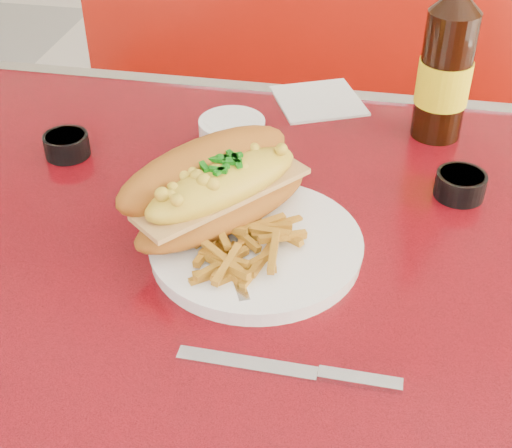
% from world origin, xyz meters
% --- Properties ---
extents(diner_table, '(1.23, 0.83, 0.77)m').
position_xyz_m(diner_table, '(0.00, 0.00, 0.61)').
color(diner_table, red).
rests_on(diner_table, ground).
extents(booth_bench_far, '(1.20, 0.51, 0.90)m').
position_xyz_m(booth_bench_far, '(0.00, 0.81, 0.29)').
color(booth_bench_far, '#9D150A').
rests_on(booth_bench_far, ground).
extents(dinner_plate, '(0.29, 0.29, 0.02)m').
position_xyz_m(dinner_plate, '(0.01, -0.01, 0.78)').
color(dinner_plate, white).
rests_on(dinner_plate, diner_table).
extents(mac_hoagie, '(0.24, 0.25, 0.10)m').
position_xyz_m(mac_hoagie, '(-0.04, 0.02, 0.83)').
color(mac_hoagie, '#A9601B').
rests_on(mac_hoagie, dinner_plate).
extents(fries_pile, '(0.13, 0.13, 0.03)m').
position_xyz_m(fries_pile, '(0.01, -0.03, 0.80)').
color(fries_pile, orange).
rests_on(fries_pile, dinner_plate).
extents(fork, '(0.08, 0.16, 0.00)m').
position_xyz_m(fork, '(-0.02, -0.03, 0.79)').
color(fork, '#B8B8BC').
rests_on(fork, dinner_plate).
extents(gravy_ramekin, '(0.12, 0.12, 0.05)m').
position_xyz_m(gravy_ramekin, '(-0.06, 0.20, 0.80)').
color(gravy_ramekin, white).
rests_on(gravy_ramekin, diner_table).
extents(sauce_cup_left, '(0.07, 0.07, 0.03)m').
position_xyz_m(sauce_cup_left, '(-0.28, 0.15, 0.79)').
color(sauce_cup_left, black).
rests_on(sauce_cup_left, diner_table).
extents(sauce_cup_right, '(0.07, 0.07, 0.03)m').
position_xyz_m(sauce_cup_right, '(0.24, 0.15, 0.79)').
color(sauce_cup_right, black).
rests_on(sauce_cup_right, diner_table).
extents(beer_bottle, '(0.09, 0.09, 0.29)m').
position_xyz_m(beer_bottle, '(0.21, 0.30, 0.88)').
color(beer_bottle, black).
rests_on(beer_bottle, diner_table).
extents(knife, '(0.21, 0.02, 0.01)m').
position_xyz_m(knife, '(0.09, -0.18, 0.77)').
color(knife, '#B8B8BC').
rests_on(knife, diner_table).
extents(paper_napkin, '(0.16, 0.16, 0.00)m').
position_xyz_m(paper_napkin, '(0.04, 0.37, 0.77)').
color(paper_napkin, white).
rests_on(paper_napkin, diner_table).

